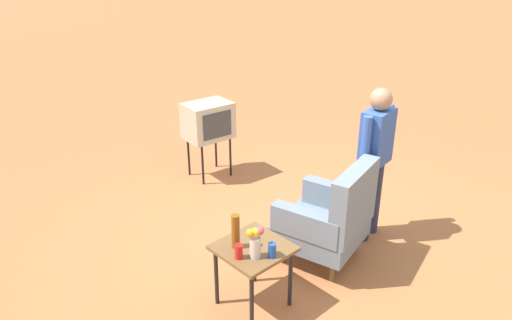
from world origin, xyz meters
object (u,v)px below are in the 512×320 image
side_table (253,255)px  flower_vase (255,241)px  bottle_tall_amber (236,231)px  soda_can_red (239,251)px  soda_can_blue (272,250)px  armchair (331,217)px  tv_on_stand (208,121)px  person_standing (375,156)px

side_table → flower_vase: 0.27m
bottle_tall_amber → side_table: bearing=137.4°
soda_can_red → side_table: bearing=-169.3°
side_table → soda_can_red: 0.24m
flower_vase → soda_can_blue: bearing=136.7°
bottle_tall_amber → flower_vase: bearing=96.4°
armchair → side_table: size_ratio=1.77×
tv_on_stand → soda_can_red: size_ratio=8.44×
armchair → soda_can_blue: bearing=9.7°
armchair → soda_can_red: size_ratio=8.69×
soda_can_blue → flower_vase: bearing=-43.3°
soda_can_red → soda_can_blue: (-0.21, 0.17, 0.00)m
tv_on_stand → flower_vase: (1.41, 2.42, -0.04)m
side_table → flower_vase: size_ratio=2.25×
armchair → side_table: 0.98m
bottle_tall_amber → soda_can_blue: bearing=112.0°
armchair → bottle_tall_amber: armchair is taller
tv_on_stand → flower_vase: 2.80m
tv_on_stand → flower_vase: size_ratio=3.89×
side_table → soda_can_blue: bearing=94.6°
bottle_tall_amber → soda_can_blue: 0.34m
person_standing → flower_vase: person_standing is taller
side_table → person_standing: (-1.65, 0.03, 0.43)m
side_table → bottle_tall_amber: bearing=-42.6°
tv_on_stand → bottle_tall_amber: (1.44, 2.21, -0.03)m
person_standing → bottle_tall_amber: 1.77m
tv_on_stand → flower_vase: tv_on_stand is taller
person_standing → armchair: bearing=1.0°
armchair → soda_can_blue: (0.96, 0.16, 0.16)m
bottle_tall_amber → soda_can_red: size_ratio=2.46×
side_table → tv_on_stand: size_ratio=0.58×
side_table → armchair: bearing=177.6°
armchair → person_standing: size_ratio=0.65×
person_standing → flower_vase: 1.75m
armchair → flower_vase: size_ratio=4.00×
soda_can_red → flower_vase: size_ratio=0.46×
armchair → flower_vase: (1.06, 0.07, 0.25)m
person_standing → soda_can_red: 1.86m
soda_can_red → bottle_tall_amber: bearing=-122.2°
bottle_tall_amber → flower_vase: 0.21m
side_table → bottle_tall_amber: bottle_tall_amber is taller
side_table → soda_can_blue: (-0.02, 0.21, 0.15)m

